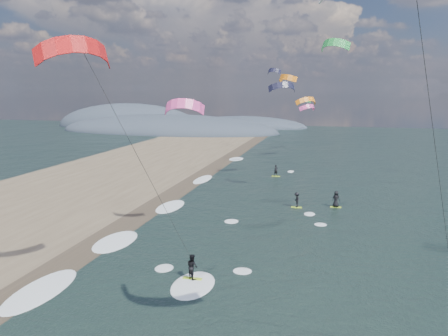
# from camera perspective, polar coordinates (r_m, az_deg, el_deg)

# --- Properties ---
(wet_sand_strip) EXTENTS (3.00, 240.00, 0.00)m
(wet_sand_strip) POSITION_cam_1_polar(r_m,az_deg,el_deg) (33.32, -19.99, -11.68)
(wet_sand_strip) COLOR #382D23
(wet_sand_strip) RESTS_ON ground
(coastal_hills) EXTENTS (80.00, 41.00, 15.00)m
(coastal_hills) POSITION_cam_1_polar(r_m,az_deg,el_deg) (133.78, -8.16, 5.06)
(coastal_hills) COLOR #3D4756
(coastal_hills) RESTS_ON ground
(kitesurfer_near_a) EXTENTS (7.95, 8.35, 16.92)m
(kitesurfer_near_a) POSITION_cam_1_polar(r_m,az_deg,el_deg) (14.70, 24.65, 13.69)
(kitesurfer_near_a) COLOR #B9E829
(kitesurfer_near_a) RESTS_ON ground
(kitesurfer_near_b) EXTENTS (6.90, 9.19, 15.16)m
(kitesurfer_near_b) POSITION_cam_1_polar(r_m,az_deg,el_deg) (23.62, -13.14, 4.45)
(kitesurfer_near_b) COLOR #B9E829
(kitesurfer_near_b) RESTS_ON ground
(far_kitesurfers) EXTENTS (9.27, 16.61, 1.74)m
(far_kitesurfers) POSITION_cam_1_polar(r_m,az_deg,el_deg) (48.62, 10.70, -3.28)
(far_kitesurfers) COLOR #B9E829
(far_kitesurfers) RESTS_ON ground
(bg_kite_field) EXTENTS (14.31, 76.67, 9.25)m
(bg_kite_field) POSITION_cam_1_polar(r_m,az_deg,el_deg) (68.87, 9.11, 10.15)
(bg_kite_field) COLOR black
(bg_kite_field) RESTS_ON ground
(shoreline_surf) EXTENTS (2.40, 79.40, 0.11)m
(shoreline_surf) POSITION_cam_1_polar(r_m,az_deg,el_deg) (36.49, -14.19, -9.42)
(shoreline_surf) COLOR white
(shoreline_surf) RESTS_ON ground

